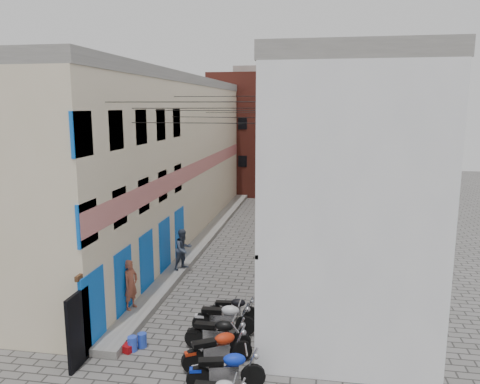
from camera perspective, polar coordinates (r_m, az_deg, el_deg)
The scene contains 19 objects.
ground at distance 14.57m, azimuth -8.68°, elevation -20.13°, with size 90.00×90.00×0.00m, color #5E5C59.
plinth at distance 26.62m, azimuth -4.07°, elevation -5.39°, with size 0.90×26.00×0.25m, color slate.
building_left at distance 26.58m, azimuth -10.38°, elevation 4.06°, with size 5.10×27.00×9.00m.
building_right at distance 25.03m, azimuth 11.70°, elevation 3.64°, with size 5.94×26.00×9.00m.
building_far_brick_left at distance 40.40m, azimuth 1.02°, elevation 7.08°, with size 6.00×6.00×10.00m, color maroon.
building_far_brick_right at distance 42.01m, azimuth 8.23°, elevation 5.74°, with size 5.00×6.00×8.00m, color maroon.
building_far_concrete at distance 46.08m, azimuth 4.66°, elevation 8.09°, with size 8.00×5.00×11.00m, color slate.
far_shopfront at distance 37.79m, azimuth 3.35°, elevation 1.03°, with size 2.00×0.30×2.40m, color black.
overhead_wires at distance 19.93m, azimuth -2.24°, elevation 9.71°, with size 5.80×13.02×1.32m.
motorcycle_c at distance 13.13m, azimuth -1.73°, elevation -20.61°, with size 0.66×2.11×1.22m, color #0C27B4, non-canonical shape.
motorcycle_d at distance 14.06m, azimuth -2.78°, elevation -18.35°, with size 0.67×2.11×1.22m, color #A9240C, non-canonical shape.
motorcycle_e at distance 14.89m, azimuth -2.76°, elevation -16.65°, with size 0.65×2.07×1.20m, color black, non-canonical shape.
motorcycle_f at distance 15.82m, azimuth -2.02°, elevation -14.91°, with size 0.66×2.10×1.22m, color silver, non-canonical shape.
motorcycle_g at distance 16.66m, azimuth -0.87°, elevation -13.90°, with size 0.56×1.77×1.02m, color black, non-canonical shape.
person_a at distance 17.33m, azimuth -13.18°, elevation -10.91°, with size 0.66×0.43×1.80m, color #984D37.
person_b at distance 20.94m, azimuth -6.93°, elevation -6.93°, with size 0.88×0.68×1.81m, color #374052.
water_jug_near at distance 15.37m, azimuth -12.98°, elevation -17.58°, with size 0.29×0.29×0.46m, color blue.
water_jug_far at distance 15.51m, azimuth -11.84°, elevation -17.27°, with size 0.29×0.29×0.45m, color blue.
red_crate at distance 15.40m, azimuth -13.59°, elevation -18.03°, with size 0.36×0.27×0.23m, color #9D0B0F.
Camera 1 is at (4.13, -11.86, 7.39)m, focal length 35.00 mm.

